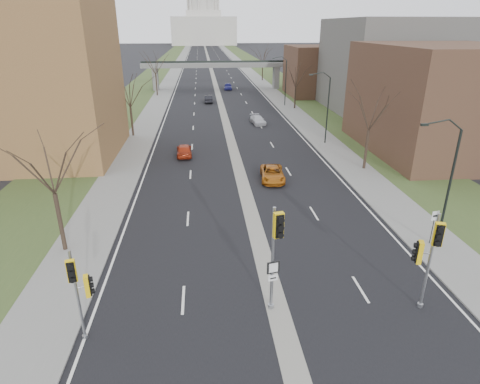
{
  "coord_description": "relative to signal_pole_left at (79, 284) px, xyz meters",
  "views": [
    {
      "loc": [
        -3.6,
        -16.15,
        13.87
      ],
      "look_at": [
        -1.3,
        8.2,
        3.69
      ],
      "focal_mm": 30.0,
      "sensor_mm": 36.0,
      "label": 1
    }
  ],
  "objects": [
    {
      "name": "signal_pole_left",
      "position": [
        0.0,
        0.0,
        0.0
      ],
      "size": [
        0.81,
        1.03,
        4.84
      ],
      "rotation": [
        0.0,
        0.0,
        0.25
      ],
      "color": "gray",
      "rests_on": "ground"
    },
    {
      "name": "streetlight_mid",
      "position": [
        20.35,
        32.58,
        3.79
      ],
      "size": [
        2.61,
        0.2,
        8.7
      ],
      "color": "black",
      "rests_on": "sidewalk_right"
    },
    {
      "name": "commercial_block_near",
      "position": [
        33.36,
        28.58,
        2.83
      ],
      "size": [
        16.0,
        20.0,
        12.0
      ],
      "primitive_type": "cube",
      "color": "brown",
      "rests_on": "ground"
    },
    {
      "name": "road_surface",
      "position": [
        9.36,
        150.58,
        -3.16
      ],
      "size": [
        20.0,
        600.0,
        0.01
      ],
      "primitive_type": "cube",
      "color": "black",
      "rests_on": "ground"
    },
    {
      "name": "car_right_near",
      "position": [
        12.3,
        20.35,
        -2.51
      ],
      "size": [
        2.58,
        4.89,
        1.31
      ],
      "primitive_type": "imported",
      "rotation": [
        0.0,
        0.0,
        -0.09
      ],
      "color": "#AA5A12",
      "rests_on": "ground"
    },
    {
      "name": "sidewalk_left",
      "position": [
        -2.64,
        150.58,
        -3.11
      ],
      "size": [
        4.0,
        600.0,
        0.12
      ],
      "primitive_type": "cube",
      "color": "gray",
      "rests_on": "ground"
    },
    {
      "name": "car_right_mid",
      "position": [
        14.12,
        44.19,
        -2.55
      ],
      "size": [
        2.3,
        4.47,
        1.24
      ],
      "primitive_type": "imported",
      "rotation": [
        0.0,
        0.0,
        0.13
      ],
      "color": "#B8BAC1",
      "rests_on": "ground"
    },
    {
      "name": "streetlight_far",
      "position": [
        20.35,
        58.58,
        3.79
      ],
      "size": [
        2.61,
        0.2,
        8.7
      ],
      "color": "black",
      "rests_on": "sidewalk_right"
    },
    {
      "name": "speed_limit_sign",
      "position": [
        20.92,
        7.04,
        -1.38
      ],
      "size": [
        0.52,
        0.12,
        2.42
      ],
      "rotation": [
        0.0,
        0.0,
        0.17
      ],
      "color": "black",
      "rests_on": "sidewalk_right"
    },
    {
      "name": "grass_verge_right",
      "position": [
        27.36,
        150.58,
        -3.12
      ],
      "size": [
        8.0,
        600.0,
        0.1
      ],
      "primitive_type": "cube",
      "color": "#31441F",
      "rests_on": "ground"
    },
    {
      "name": "commercial_block_far",
      "position": [
        31.36,
        70.58,
        1.83
      ],
      "size": [
        14.0,
        14.0,
        10.0
      ],
      "primitive_type": "cube",
      "color": "brown",
      "rests_on": "ground"
    },
    {
      "name": "tree_right_c",
      "position": [
        22.36,
        95.58,
        3.88
      ],
      "size": [
        7.65,
        7.65,
        9.99
      ],
      "color": "#382B21",
      "rests_on": "sidewalk_right"
    },
    {
      "name": "grass_verge_left",
      "position": [
        -8.64,
        150.58,
        -3.12
      ],
      "size": [
        8.0,
        600.0,
        0.1
      ],
      "primitive_type": "cube",
      "color": "#31441F",
      "rests_on": "ground"
    },
    {
      "name": "car_left_far",
      "position": [
        7.05,
        63.43,
        -2.46
      ],
      "size": [
        1.53,
        4.32,
        1.42
      ],
      "primitive_type": "imported",
      "rotation": [
        0.0,
        0.0,
        3.15
      ],
      "color": "black",
      "rests_on": "ground"
    },
    {
      "name": "sidewalk_right",
      "position": [
        21.36,
        150.58,
        -3.11
      ],
      "size": [
        4.0,
        600.0,
        0.12
      ],
      "primitive_type": "cube",
      "color": "gray",
      "rests_on": "ground"
    },
    {
      "name": "signal_pole_right",
      "position": [
        16.7,
        0.7,
        0.44
      ],
      "size": [
        0.92,
        1.22,
        5.51
      ],
      "rotation": [
        0.0,
        0.0,
        -0.33
      ],
      "color": "gray",
      "rests_on": "ground"
    },
    {
      "name": "car_right_far",
      "position": [
        12.0,
        80.21,
        -2.42
      ],
      "size": [
        2.04,
        4.48,
        1.49
      ],
      "primitive_type": "imported",
      "rotation": [
        0.0,
        0.0,
        -0.06
      ],
      "color": "navy",
      "rests_on": "ground"
    },
    {
      "name": "signal_pole_median",
      "position": [
        9.09,
        1.17,
        0.94
      ],
      "size": [
        0.73,
        0.98,
        5.89
      ],
      "rotation": [
        0.0,
        0.0,
        0.21
      ],
      "color": "gray",
      "rests_on": "ground"
    },
    {
      "name": "pedestrian_bridge",
      "position": [
        9.36,
        80.58,
        1.68
      ],
      "size": [
        34.0,
        3.0,
        6.45
      ],
      "color": "slate",
      "rests_on": "ground"
    },
    {
      "name": "tree_right_a",
      "position": [
        22.36,
        22.58,
        3.47
      ],
      "size": [
        7.2,
        7.2,
        9.4
      ],
      "color": "#382B21",
      "rests_on": "sidewalk_right"
    },
    {
      "name": "ground",
      "position": [
        9.36,
        0.58,
        -3.17
      ],
      "size": [
        700.0,
        700.0,
        0.0
      ],
      "primitive_type": "plane",
      "color": "black",
      "rests_on": "ground"
    },
    {
      "name": "tree_left_b",
      "position": [
        -3.64,
        38.58,
        3.06
      ],
      "size": [
        6.75,
        6.75,
        8.81
      ],
      "color": "#382B21",
      "rests_on": "sidewalk_left"
    },
    {
      "name": "tree_left_c",
      "position": [
        -3.64,
        72.58,
        3.88
      ],
      "size": [
        7.65,
        7.65,
        9.99
      ],
      "color": "#382B21",
      "rests_on": "sidewalk_left"
    },
    {
      "name": "commercial_block_mid",
      "position": [
        37.36,
        52.58,
        4.33
      ],
      "size": [
        18.0,
        22.0,
        15.0
      ],
      "primitive_type": "cube",
      "color": "#5E5C56",
      "rests_on": "ground"
    },
    {
      "name": "tree_left_a",
      "position": [
        -3.64,
        8.58,
        3.47
      ],
      "size": [
        7.2,
        7.2,
        9.4
      ],
      "color": "#382B21",
      "rests_on": "sidewalk_left"
    },
    {
      "name": "capitol",
      "position": [
        9.36,
        320.58,
        15.43
      ],
      "size": [
        48.0,
        42.0,
        55.75
      ],
      "color": "beige",
      "rests_on": "ground"
    },
    {
      "name": "car_left_near",
      "position": [
        3.55,
        29.04,
        -2.45
      ],
      "size": [
        1.88,
        4.27,
        1.43
      ],
      "primitive_type": "imported",
      "rotation": [
        0.0,
        0.0,
        3.19
      ],
      "color": "#AA2E13",
      "rests_on": "ground"
    },
    {
      "name": "streetlight_near",
      "position": [
        20.35,
        6.58,
        3.79
      ],
      "size": [
        2.61,
        0.2,
        8.7
      ],
      "color": "black",
      "rests_on": "sidewalk_right"
    },
    {
      "name": "tree_right_b",
      "position": [
        22.36,
        55.58,
        2.65
      ],
      "size": [
        6.3,
        6.3,
        8.22
      ],
      "color": "#382B21",
      "rests_on": "sidewalk_right"
    },
    {
      "name": "median_strip",
      "position": [
        9.36,
        150.58,
        -3.17
      ],
      "size": [
        1.2,
        600.0,
        0.02
      ],
      "primitive_type": "cube",
      "color": "gray",
      "rests_on": "ground"
    }
  ]
}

